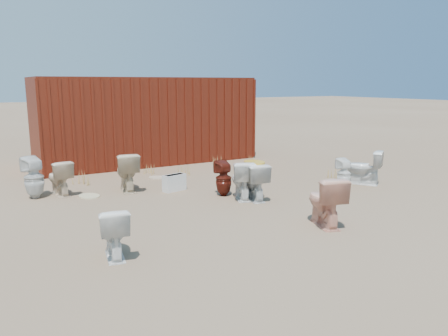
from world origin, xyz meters
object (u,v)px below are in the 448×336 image
shipping_container (145,120)px  toilet_back_a (34,178)px  toilet_front_c (242,180)px  toilet_back_e (344,174)px  toilet_back_yellowlid (254,182)px  loose_tank (174,183)px  toilet_front_pink (325,201)px  toilet_front_e (364,167)px  toilet_back_beige_right (127,172)px  toilet_front_maroon (224,178)px  toilet_front_a (113,232)px  toilet_back_beige_left (59,178)px

shipping_container → toilet_back_a: 4.61m
toilet_front_c → toilet_back_a: (-3.54, 2.07, 0.03)m
toilet_back_e → toilet_back_yellowlid: bearing=7.3°
toilet_front_c → loose_tank: (-0.90, 1.26, -0.21)m
toilet_front_c → toilet_back_yellowlid: toilet_front_c is taller
toilet_front_pink → toilet_front_e: bearing=-130.0°
toilet_back_a → toilet_back_beige_right: bearing=150.9°
toilet_back_a → toilet_back_yellowlid: size_ratio=1.13×
toilet_front_pink → toilet_front_maroon: (-0.46, 2.44, -0.05)m
toilet_front_maroon → toilet_back_beige_right: 2.09m
toilet_front_pink → toilet_back_beige_right: (-2.02, 3.83, 0.00)m
toilet_back_e → loose_tank: bearing=-14.8°
loose_tank → shipping_container: bearing=64.3°
toilet_back_e → toilet_back_a: bearing=-10.8°
toilet_back_a → loose_tank: (2.64, -0.81, -0.24)m
toilet_front_a → loose_tank: size_ratio=1.37×
shipping_container → toilet_front_maroon: 4.77m
toilet_front_c → toilet_back_beige_left: (-3.06, 2.09, -0.02)m
toilet_front_maroon → toilet_back_beige_right: bearing=-39.2°
toilet_back_a → toilet_front_maroon: bearing=133.8°
toilet_front_c → toilet_back_a: 4.10m
shipping_container → loose_tank: 4.03m
toilet_front_pink → toilet_back_e: size_ratio=1.24×
toilet_front_c → toilet_back_beige_left: 3.71m
toilet_back_beige_left → toilet_back_yellowlid: size_ratio=0.97×
toilet_front_pink → toilet_front_maroon: size_ratio=1.14×
toilet_back_beige_left → toilet_front_maroon: bearing=140.2°
shipping_container → toilet_front_pink: 7.19m
toilet_back_beige_right → toilet_front_a: bearing=78.6°
toilet_front_a → toilet_back_yellowlid: toilet_back_yellowlid is taller
toilet_front_a → toilet_back_yellowlid: size_ratio=0.93×
toilet_front_maroon → toilet_back_yellowlid: toilet_back_yellowlid is taller
toilet_front_pink → toilet_back_beige_right: size_ratio=1.00×
toilet_front_a → loose_tank: 3.61m
toilet_front_pink → shipping_container: bearing=-69.0°
shipping_container → toilet_front_c: bearing=-88.5°
toilet_front_a → toilet_front_c: bearing=-141.8°
toilet_front_pink → toilet_front_maroon: 2.49m
toilet_back_a → toilet_back_beige_right: size_ratio=1.02×
toilet_back_beige_left → loose_tank: bearing=149.9°
toilet_front_pink → toilet_back_beige_left: size_ratio=1.14×
toilet_back_yellowlid → loose_tank: (-1.05, 1.46, -0.19)m
toilet_front_e → loose_tank: size_ratio=1.54×
toilet_front_e → toilet_back_yellowlid: (-2.89, 0.11, -0.02)m
toilet_front_a → toilet_back_yellowlid: 3.50m
toilet_front_c → toilet_front_maroon: (-0.20, 0.39, -0.03)m
toilet_front_pink → toilet_front_e: 3.28m
toilet_front_maroon → toilet_front_e: toilet_front_e is taller
shipping_container → toilet_front_maroon: size_ratio=8.39×
toilet_front_maroon → toilet_back_a: size_ratio=0.86×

